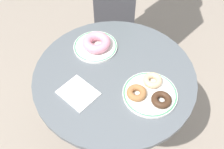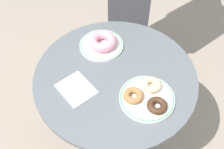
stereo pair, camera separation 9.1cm
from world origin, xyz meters
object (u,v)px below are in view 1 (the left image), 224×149
plate_right (150,94)px  donut_glazed (152,80)px  cafe_table (114,106)px  donut_cinnamon (137,93)px  donut_chocolate (161,100)px  paper_napkin (78,93)px  donut_pink_frosted (97,43)px  plate_left (95,47)px

plate_right → donut_glazed: (-0.03, 0.04, 0.02)m
cafe_table → donut_cinnamon: bearing=-7.7°
donut_chocolate → cafe_table: bearing=-174.0°
cafe_table → paper_napkin: bearing=-100.2°
donut_pink_frosted → donut_cinnamon: (0.28, -0.07, -0.01)m
donut_chocolate → paper_napkin: size_ratio=0.54×
cafe_table → donut_glazed: bearing=26.6°
plate_left → cafe_table: bearing=-15.9°
donut_pink_frosted → donut_chocolate: 0.37m
donut_chocolate → paper_napkin: (-0.24, -0.18, -0.02)m
cafe_table → donut_pink_frosted: bearing=162.6°
plate_left → donut_glazed: bearing=4.1°
cafe_table → donut_cinnamon: donut_cinnamon is taller
paper_napkin → donut_cinnamon: bearing=41.9°
plate_right → donut_pink_frosted: 0.32m
cafe_table → plate_left: bearing=164.1°
cafe_table → donut_chocolate: (0.21, 0.02, 0.25)m
plate_right → donut_pink_frosted: donut_pink_frosted is taller
cafe_table → plate_right: 0.29m
donut_chocolate → donut_glazed: size_ratio=1.00×
plate_left → paper_napkin: (0.13, -0.21, -0.00)m
plate_left → donut_chocolate: donut_chocolate is taller
plate_right → paper_napkin: size_ratio=1.52×
donut_pink_frosted → cafe_table: bearing=-17.4°
donut_pink_frosted → donut_cinnamon: bearing=-13.1°
donut_chocolate → donut_glazed: bearing=150.3°
cafe_table → donut_glazed: 0.29m
plate_right → donut_cinnamon: (-0.03, -0.04, 0.02)m
donut_pink_frosted → donut_chocolate: bearing=-4.1°
cafe_table → plate_left: 0.29m
donut_chocolate → donut_glazed: (-0.08, 0.04, 0.00)m
plate_right → donut_chocolate: 0.05m
cafe_table → plate_left: plate_left is taller
cafe_table → donut_chocolate: donut_chocolate is taller
cafe_table → donut_chocolate: 0.33m
cafe_table → donut_pink_frosted: (-0.15, 0.05, 0.26)m
cafe_table → paper_napkin: size_ratio=5.29×
donut_cinnamon → cafe_table: bearing=172.3°
plate_left → donut_pink_frosted: (0.01, 0.00, 0.02)m
plate_right → donut_cinnamon: donut_cinnamon is taller
donut_pink_frosted → donut_chocolate: (0.37, -0.03, -0.01)m
cafe_table → donut_chocolate: size_ratio=9.72×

